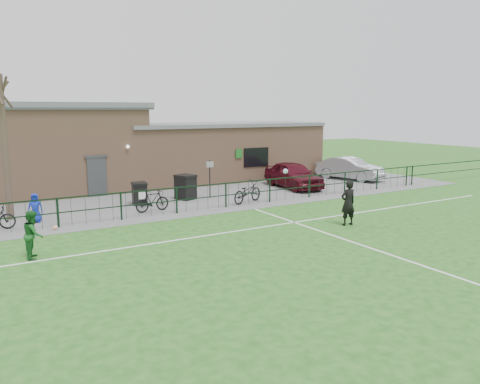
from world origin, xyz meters
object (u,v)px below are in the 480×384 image
bicycle_e (247,192)px  spectator_child (35,208)px  car_silver (350,168)px  ball_ground (55,228)px  wheelie_bin_right (185,188)px  outfield_player (33,234)px  sign_post (210,179)px  car_maroon (293,175)px  bicycle_d (152,201)px  wheelie_bin_left (140,194)px  bare_tree (5,149)px

bicycle_e → spectator_child: spectator_child is taller
car_silver → ball_ground: (-19.04, -3.96, -0.66)m
wheelie_bin_right → outfield_player: bearing=-160.8°
bicycle_e → outfield_player: bearing=90.4°
sign_post → ball_ground: (-8.15, -2.87, -0.92)m
car_silver → bicycle_e: bearing=-178.1°
bicycle_e → outfield_player: outfield_player is taller
car_maroon → ball_ground: (-13.84, -3.21, -0.69)m
bicycle_d → ball_ground: bicycle_d is taller
car_maroon → sign_post: bearing=-171.6°
sign_post → bicycle_e: 2.39m
car_maroon → ball_ground: car_maroon is taller
wheelie_bin_right → spectator_child: spectator_child is taller
sign_post → spectator_child: 8.71m
wheelie_bin_left → outfield_player: size_ratio=0.66×
bare_tree → wheelie_bin_right: bare_tree is taller
wheelie_bin_right → bicycle_d: bearing=-161.4°
sign_post → bicycle_e: size_ratio=0.98×
sign_post → wheelie_bin_right: bearing=168.0°
outfield_player → ball_ground: (1.13, 3.27, -0.65)m
sign_post → car_silver: size_ratio=0.45×
car_maroon → bicycle_e: 5.31m
wheelie_bin_left → bicycle_e: 5.27m
bare_tree → wheelie_bin_right: (8.19, 0.34, -2.39)m
bicycle_d → ball_ground: size_ratio=8.31×
wheelie_bin_right → car_silver: car_silver is taller
wheelie_bin_left → outfield_player: bearing=-120.7°
car_maroon → bicycle_e: bearing=-147.3°
ball_ground → outfield_player: bearing=-109.1°
car_maroon → spectator_child: car_maroon is taller
bicycle_e → wheelie_bin_right: bearing=22.4°
wheelie_bin_right → bicycle_e: wheelie_bin_right is taller
bare_tree → car_silver: bearing=3.3°
car_silver → bicycle_d: bearing=174.6°
bare_tree → outfield_player: bearing=-88.3°
spectator_child → ball_ground: spectator_child is taller
wheelie_bin_left → car_maroon: car_maroon is taller
bare_tree → spectator_child: bare_tree is taller
bare_tree → car_silver: size_ratio=1.34×
sign_post → spectator_child: sign_post is taller
sign_post → car_maroon: bearing=3.5°
ball_ground → spectator_child: bearing=105.7°
bare_tree → bicycle_d: bare_tree is taller
wheelie_bin_right → ball_ground: 7.58m
wheelie_bin_left → bicycle_d: (-0.03, -1.87, -0.00)m
car_silver → wheelie_bin_right: bearing=167.7°
car_maroon → bicycle_d: bearing=-162.9°
bare_tree → ball_ground: (1.31, -2.80, -2.90)m
bare_tree → ball_ground: bare_tree is taller
spectator_child → ball_ground: size_ratio=6.11×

